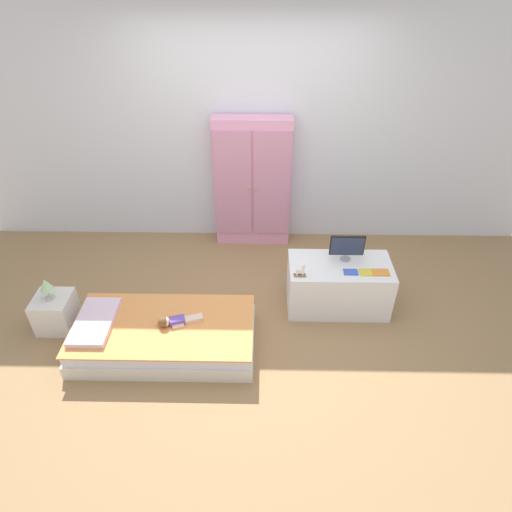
# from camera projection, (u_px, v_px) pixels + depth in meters

# --- Properties ---
(ground_plane) EXTENTS (10.00, 10.00, 0.02)m
(ground_plane) POSITION_uv_depth(u_px,v_px,m) (249.00, 322.00, 4.27)
(ground_plane) COLOR #99754C
(back_wall) EXTENTS (6.40, 0.05, 2.70)m
(back_wall) POSITION_uv_depth(u_px,v_px,m) (253.00, 127.00, 4.74)
(back_wall) COLOR silver
(back_wall) RESTS_ON ground_plane
(bed) EXTENTS (1.59, 0.82, 0.26)m
(bed) POSITION_uv_depth(u_px,v_px,m) (165.00, 335.00, 3.94)
(bed) COLOR silver
(bed) RESTS_ON ground_plane
(pillow) EXTENTS (0.32, 0.58, 0.05)m
(pillow) POSITION_uv_depth(u_px,v_px,m) (95.00, 321.00, 3.86)
(pillow) COLOR silver
(pillow) RESTS_ON bed
(doll) EXTENTS (0.39, 0.18, 0.10)m
(doll) POSITION_uv_depth(u_px,v_px,m) (172.00, 321.00, 3.84)
(doll) COLOR #6B4CB2
(doll) RESTS_ON bed
(nightstand) EXTENTS (0.33, 0.33, 0.34)m
(nightstand) POSITION_uv_depth(u_px,v_px,m) (56.00, 312.00, 4.12)
(nightstand) COLOR silver
(nightstand) RESTS_ON ground_plane
(table_lamp) EXTENTS (0.12, 0.12, 0.22)m
(table_lamp) POSITION_uv_depth(u_px,v_px,m) (46.00, 285.00, 3.93)
(table_lamp) COLOR #B7B2AD
(table_lamp) RESTS_ON nightstand
(wardrobe) EXTENTS (0.85, 0.25, 1.51)m
(wardrobe) POSITION_uv_depth(u_px,v_px,m) (253.00, 184.00, 4.96)
(wardrobe) COLOR #E599BC
(wardrobe) RESTS_ON ground_plane
(tv_stand) EXTENTS (0.98, 0.51, 0.50)m
(tv_stand) POSITION_uv_depth(u_px,v_px,m) (338.00, 285.00, 4.32)
(tv_stand) COLOR white
(tv_stand) RESTS_ON ground_plane
(tv_monitor) EXTENTS (0.33, 0.10, 0.27)m
(tv_monitor) POSITION_uv_depth(u_px,v_px,m) (347.00, 246.00, 4.15)
(tv_monitor) COLOR #99999E
(tv_monitor) RESTS_ON tv_stand
(rocking_horse_toy) EXTENTS (0.11, 0.04, 0.13)m
(rocking_horse_toy) POSITION_uv_depth(u_px,v_px,m) (301.00, 270.00, 4.00)
(rocking_horse_toy) COLOR #8E6642
(rocking_horse_toy) RESTS_ON tv_stand
(book_blue) EXTENTS (0.13, 0.09, 0.01)m
(book_blue) POSITION_uv_depth(u_px,v_px,m) (351.00, 272.00, 4.07)
(book_blue) COLOR blue
(book_blue) RESTS_ON tv_stand
(book_yellow) EXTENTS (0.12, 0.11, 0.01)m
(book_yellow) POSITION_uv_depth(u_px,v_px,m) (366.00, 272.00, 4.07)
(book_yellow) COLOR gold
(book_yellow) RESTS_ON tv_stand
(book_orange) EXTENTS (0.16, 0.10, 0.01)m
(book_orange) POSITION_uv_depth(u_px,v_px,m) (380.00, 272.00, 4.07)
(book_orange) COLOR orange
(book_orange) RESTS_ON tv_stand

